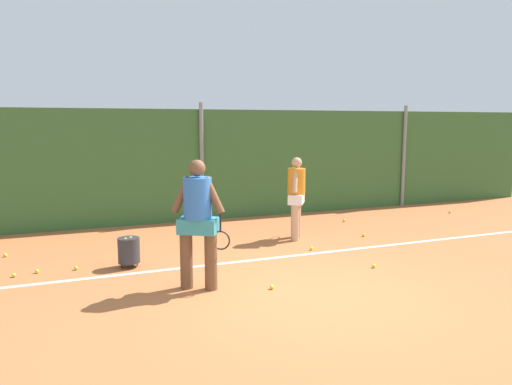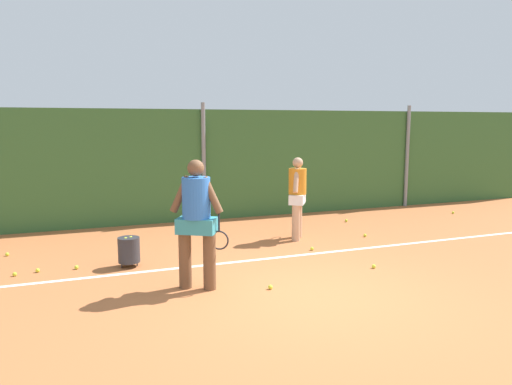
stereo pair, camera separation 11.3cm
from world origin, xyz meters
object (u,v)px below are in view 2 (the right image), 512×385
tennis_ball_4 (270,287)px  tennis_ball_6 (346,221)px  tennis_ball_0 (365,235)px  tennis_ball_10 (76,267)px  tennis_ball_11 (453,213)px  player_midcourt (297,194)px  player_foreground_near (197,217)px  ball_hopper (129,250)px  tennis_ball_1 (183,238)px  tennis_ball_7 (15,274)px  tennis_ball_3 (312,249)px  tennis_ball_2 (374,266)px  tennis_ball_5 (38,270)px  tennis_ball_8 (7,254)px

tennis_ball_4 → tennis_ball_6: bearing=46.8°
tennis_ball_0 → tennis_ball_10: 5.74m
tennis_ball_11 → player_midcourt: bearing=-168.2°
player_foreground_near → player_midcourt: bearing=71.2°
player_foreground_near → player_midcourt: (2.68, 2.27, -0.11)m
ball_hopper → tennis_ball_6: ball_hopper is taller
tennis_ball_1 → tennis_ball_10: size_ratio=1.00×
tennis_ball_6 → tennis_ball_7: 7.34m
tennis_ball_3 → tennis_ball_6: (2.02, 2.09, 0.00)m
player_foreground_near → tennis_ball_4: bearing=7.8°
tennis_ball_3 → tennis_ball_2: bearing=-73.2°
tennis_ball_1 → tennis_ball_3: bearing=-39.2°
tennis_ball_4 → tennis_ball_5: bearing=146.8°
player_midcourt → tennis_ball_3: (-0.14, -0.94, -0.91)m
ball_hopper → tennis_ball_6: (5.36, 1.94, -0.26)m
player_foreground_near → tennis_ball_7: size_ratio=28.43×
tennis_ball_3 → player_midcourt: bearing=81.7°
tennis_ball_4 → tennis_ball_11: bearing=28.9°
tennis_ball_7 → tennis_ball_8: (-0.24, 1.35, 0.00)m
tennis_ball_5 → tennis_ball_8: 1.38m
tennis_ball_4 → tennis_ball_6: 5.25m
tennis_ball_1 → tennis_ball_10: 2.52m
tennis_ball_4 → tennis_ball_8: size_ratio=1.00×
tennis_ball_0 → tennis_ball_7: 6.66m
tennis_ball_5 → tennis_ball_7: size_ratio=1.00×
tennis_ball_11 → tennis_ball_8: bearing=-177.8°
tennis_ball_3 → tennis_ball_6: bearing=46.0°
tennis_ball_2 → tennis_ball_10: same height
tennis_ball_0 → tennis_ball_2: size_ratio=1.00×
tennis_ball_10 → tennis_ball_3: bearing=-4.2°
tennis_ball_3 → tennis_ball_11: (5.22, 2.01, 0.00)m
tennis_ball_6 → tennis_ball_11: same height
tennis_ball_4 → tennis_ball_2: bearing=9.7°
tennis_ball_4 → tennis_ball_6: size_ratio=1.00×
player_foreground_near → tennis_ball_1: 3.23m
tennis_ball_2 → tennis_ball_6: (1.60, 3.49, 0.00)m
tennis_ball_0 → player_midcourt: bearing=165.7°
tennis_ball_1 → ball_hopper: bearing=-129.0°
tennis_ball_5 → tennis_ball_11: (9.99, 1.66, 0.00)m
tennis_ball_1 → tennis_ball_4: bearing=-81.5°
player_foreground_near → tennis_ball_8: 4.17m
tennis_ball_2 → tennis_ball_10: size_ratio=1.00×
tennis_ball_8 → tennis_ball_5: bearing=-65.7°
player_foreground_near → tennis_ball_7: bearing=179.2°
tennis_ball_1 → tennis_ball_6: same height
tennis_ball_1 → tennis_ball_11: bearing=2.4°
ball_hopper → tennis_ball_0: ball_hopper is taller
tennis_ball_6 → tennis_ball_7: same height
tennis_ball_7 → tennis_ball_10: (0.91, 0.05, 0.00)m
player_foreground_near → tennis_ball_3: 3.04m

